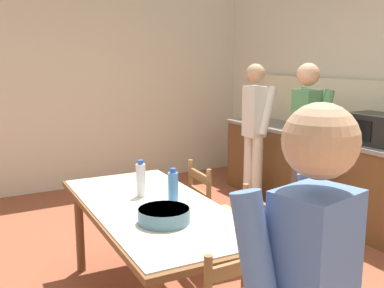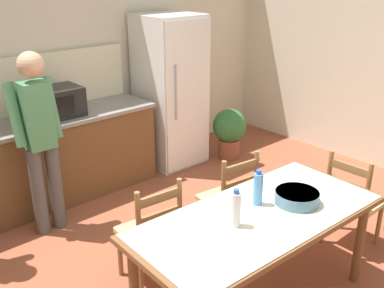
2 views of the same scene
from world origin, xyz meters
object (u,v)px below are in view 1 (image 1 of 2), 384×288
bottle_near_centre (141,180)px  person_at_counter (306,138)px  bottle_off_centre (173,189)px  microwave (376,129)px  chair_side_far_left (213,216)px  dining_table (154,217)px  chair_side_far_right (274,254)px  serving_bowl (164,215)px  person_at_sink (255,127)px  paper_bag (307,115)px

bottle_near_centre → person_at_counter: size_ratio=0.16×
bottle_off_centre → person_at_counter: size_ratio=0.16×
microwave → bottle_off_centre: 2.45m
bottle_off_centre → chair_side_far_left: size_ratio=0.30×
bottle_near_centre → bottle_off_centre: (0.33, 0.09, 0.00)m
dining_table → chair_side_far_left: chair_side_far_left is taller
bottle_off_centre → bottle_near_centre: bearing=-164.1°
dining_table → bottle_off_centre: size_ratio=7.04×
person_at_counter → chair_side_far_right: bearing=-139.4°
bottle_near_centre → person_at_counter: 2.05m
dining_table → chair_side_far_right: chair_side_far_right is taller
chair_side_far_right → serving_bowl: bearing=87.8°
chair_side_far_left → person_at_counter: 1.40m
bottle_near_centre → person_at_counter: person_at_counter is taller
microwave → bottle_near_centre: (0.01, -2.52, -0.17)m
bottle_off_centre → chair_side_far_right: size_ratio=0.30×
chair_side_far_right → person_at_sink: person_at_sink is taller
chair_side_far_left → person_at_counter: bearing=-72.5°
person_at_sink → person_at_counter: bearing=-91.3°
microwave → person_at_counter: person_at_counter is taller
bottle_near_centre → paper_bag: bearing=111.2°
microwave → person_at_sink: person_at_sink is taller
microwave → bottle_near_centre: bearing=-89.7°
microwave → person_at_sink: size_ratio=0.29×
serving_bowl → chair_side_far_left: (-0.72, 0.81, -0.39)m
microwave → bottle_off_centre: (0.34, -2.42, -0.17)m
bottle_off_centre → chair_side_far_left: bottle_off_centre is taller
serving_bowl → chair_side_far_right: size_ratio=0.35×
microwave → chair_side_far_right: microwave is taller
serving_bowl → chair_side_far_right: chair_side_far_right is taller
person_at_sink → dining_table: bearing=-142.5°
bottle_off_centre → person_at_sink: (-1.65, 1.92, 0.05)m
paper_bag → person_at_counter: (0.53, -0.51, -0.14)m
person_at_sink → person_at_counter: 0.88m
chair_side_far_left → chair_side_far_right: 0.84m
chair_side_far_left → chair_side_far_right: (0.84, -0.03, 0.00)m
dining_table → serving_bowl: size_ratio=5.94×
serving_bowl → dining_table: bearing=166.9°
microwave → bottle_near_centre: microwave is taller
chair_side_far_left → chair_side_far_right: same height
bottle_near_centre → serving_bowl: bottle_near_centre is taller
serving_bowl → microwave: bearing=102.4°
bottle_near_centre → serving_bowl: 0.57m
serving_bowl → person_at_counter: 2.31m
paper_bag → chair_side_far_left: size_ratio=0.40×
serving_bowl → chair_side_far_left: bearing=131.8°
chair_side_far_right → person_at_sink: size_ratio=0.54×
dining_table → bottle_near_centre: bearing=177.9°
dining_table → person_at_sink: bearing=127.5°
person_at_counter → bottle_off_centre: bearing=-158.0°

